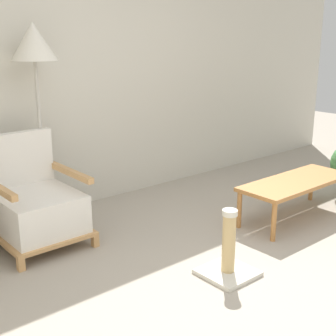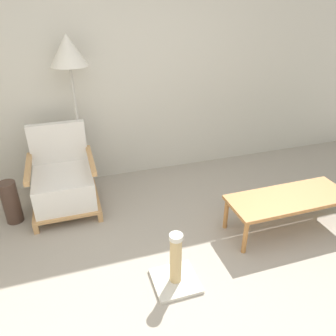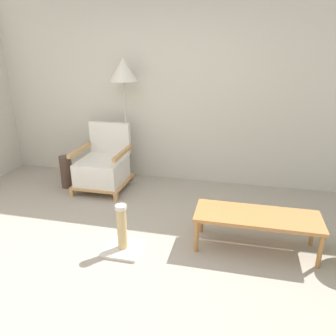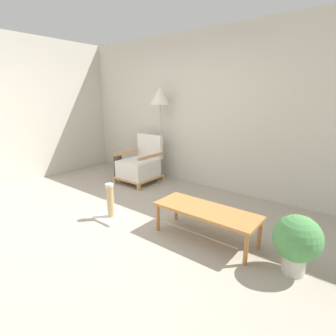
{
  "view_description": "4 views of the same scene",
  "coord_description": "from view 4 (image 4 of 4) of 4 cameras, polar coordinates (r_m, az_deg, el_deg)",
  "views": [
    {
      "loc": [
        -2.39,
        -1.7,
        1.67
      ],
      "look_at": [
        0.14,
        1.28,
        0.55
      ],
      "focal_mm": 50.0,
      "sensor_mm": 36.0,
      "label": 1
    },
    {
      "loc": [
        -0.75,
        -1.49,
        2.12
      ],
      "look_at": [
        0.14,
        1.28,
        0.55
      ],
      "focal_mm": 35.0,
      "sensor_mm": 36.0,
      "label": 2
    },
    {
      "loc": [
        0.97,
        -2.27,
        1.92
      ],
      "look_at": [
        0.14,
        1.28,
        0.55
      ],
      "focal_mm": 35.0,
      "sensor_mm": 36.0,
      "label": 3
    },
    {
      "loc": [
        2.54,
        -1.76,
        1.62
      ],
      "look_at": [
        0.14,
        1.28,
        0.55
      ],
      "focal_mm": 28.0,
      "sensor_mm": 36.0,
      "label": 4
    }
  ],
  "objects": [
    {
      "name": "ground_plane",
      "position": [
        3.49,
        -15.46,
        -12.86
      ],
      "size": [
        14.0,
        14.0,
        0.0
      ],
      "primitive_type": "plane",
      "color": "#A89E8E"
    },
    {
      "name": "wall_back",
      "position": [
        4.82,
        6.51,
        12.16
      ],
      "size": [
        8.0,
        0.06,
        2.7
      ],
      "color": "beige",
      "rests_on": "ground_plane"
    },
    {
      "name": "wall_left",
      "position": [
        5.69,
        -28.95,
        10.87
      ],
      "size": [
        0.06,
        8.0,
        2.7
      ],
      "color": "beige",
      "rests_on": "ground_plane"
    },
    {
      "name": "armchair",
      "position": [
        5.06,
        -6.14,
        0.52
      ],
      "size": [
        0.68,
        0.73,
        0.89
      ],
      "color": "tan",
      "rests_on": "ground_plane"
    },
    {
      "name": "floor_lamp",
      "position": [
        4.97,
        -1.74,
        14.64
      ],
      "size": [
        0.38,
        0.38,
        1.77
      ],
      "color": "#B7B2A8",
      "rests_on": "ground_plane"
    },
    {
      "name": "coffee_table",
      "position": [
        3.06,
        8.29,
        -9.53
      ],
      "size": [
        1.21,
        0.46,
        0.38
      ],
      "color": "#B2753D",
      "rests_on": "ground_plane"
    },
    {
      "name": "vase",
      "position": [
        5.4,
        -10.82,
        0.28
      ],
      "size": [
        0.17,
        0.17,
        0.46
      ],
      "primitive_type": "cylinder",
      "color": "#473328",
      "rests_on": "ground_plane"
    },
    {
      "name": "potted_plant",
      "position": [
        2.76,
        26.28,
        -13.96
      ],
      "size": [
        0.44,
        0.44,
        0.58
      ],
      "color": "beige",
      "rests_on": "ground_plane"
    },
    {
      "name": "scratching_post",
      "position": [
        3.67,
        -12.34,
        -8.57
      ],
      "size": [
        0.37,
        0.37,
        0.5
      ],
      "color": "beige",
      "rests_on": "ground_plane"
    }
  ]
}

